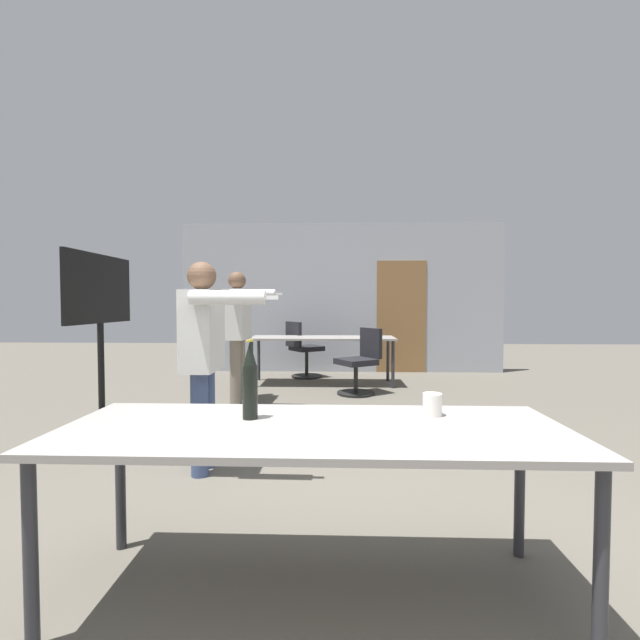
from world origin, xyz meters
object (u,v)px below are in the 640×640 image
Objects in this scene: person_far_watching at (204,346)px; office_chair_near_pushed at (360,363)px; tv_screen at (100,319)px; person_near_casual at (238,324)px; drink_cup at (432,404)px; office_chair_far_left at (303,351)px; beer_bottle at (250,382)px.

person_far_watching is 1.72× the size of office_chair_near_pushed.
person_far_watching is (1.31, -0.94, -0.16)m from tv_screen.
person_near_casual reaches higher than person_far_watching.
office_chair_far_left is at bearing 100.74° from drink_cup.
person_near_casual reaches higher than office_chair_far_left.
tv_screen is at bearing -64.60° from office_chair_far_left.
tv_screen is 3.67m from office_chair_far_left.
drink_cup is at bearing 51.80° from person_far_watching.
person_far_watching reaches higher than office_chair_far_left.
person_near_casual is 16.18× the size of drink_cup.
person_far_watching is 3.16m from office_chair_near_pushed.
drink_cup is at bearing -127.32° from tv_screen.
tv_screen is at bearing 142.68° from drink_cup.
tv_screen is 1.11× the size of person_far_watching.
drink_cup is at bearing 148.18° from office_chair_near_pushed.
person_far_watching is 1.64× the size of office_chair_far_left.
office_chair_near_pushed is 3.99m from drink_cup.
beer_bottle is at bearing -174.27° from drink_cup.
person_far_watching is at bearing -41.70° from office_chair_far_left.
tv_screen is at bearing 131.19° from beer_bottle.
office_chair_far_left reaches higher than drink_cup.
tv_screen is 1.82× the size of office_chair_far_left.
person_far_watching reaches higher than drink_cup.
office_chair_far_left is at bearing 2.00° from office_chair_near_pushed.
beer_bottle is (-0.75, -4.06, 0.48)m from office_chair_near_pushed.
tv_screen is at bearing -124.81° from person_far_watching.
office_chair_near_pushed is (2.65, 1.88, -0.68)m from tv_screen.
office_chair_near_pushed is at bearing -54.62° from tv_screen.
person_near_casual is 3.60m from beer_bottle.
tv_screen reaches higher than person_near_casual.
drink_cup is at bearing 5.73° from beer_bottle.
person_near_casual is at bearing -172.90° from person_far_watching.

